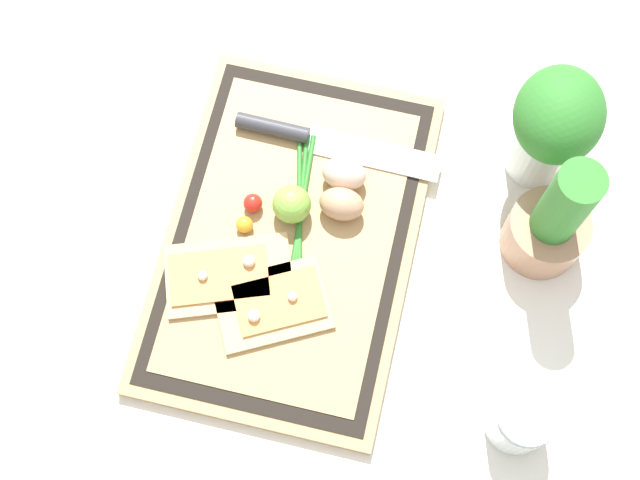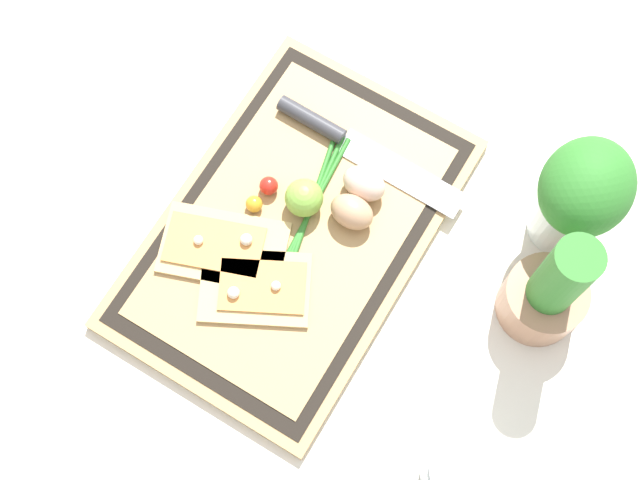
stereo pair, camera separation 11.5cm
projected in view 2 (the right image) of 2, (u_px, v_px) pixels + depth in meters
ground_plane at (294, 234)px, 1.19m from camera, size 6.00×6.00×0.00m
cutting_board at (294, 232)px, 1.18m from camera, size 0.49×0.32×0.02m
pizza_slice_near at (222, 246)px, 1.16m from camera, size 0.15×0.19×0.02m
pizza_slice_far at (256, 287)px, 1.14m from camera, size 0.15×0.17×0.02m
knife at (339, 136)px, 1.20m from camera, size 0.04×0.28×0.02m
egg_brown at (352, 212)px, 1.15m from camera, size 0.04×0.06×0.04m
egg_pink at (364, 184)px, 1.17m from camera, size 0.04×0.06×0.04m
lime at (304, 198)px, 1.16m from camera, size 0.05×0.05×0.05m
cherry_tomato_red at (269, 186)px, 1.18m from camera, size 0.02×0.02×0.02m
cherry_tomato_yellow at (253, 206)px, 1.17m from camera, size 0.02×0.02×0.02m
scallion_bunch at (307, 219)px, 1.17m from camera, size 0.26×0.07×0.01m
herb_pot at (549, 292)px, 1.09m from camera, size 0.10×0.10×0.22m
sauce_jar at (455, 474)px, 1.05m from camera, size 0.08×0.08×0.09m
herb_glass at (580, 195)px, 1.08m from camera, size 0.13×0.11×0.20m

